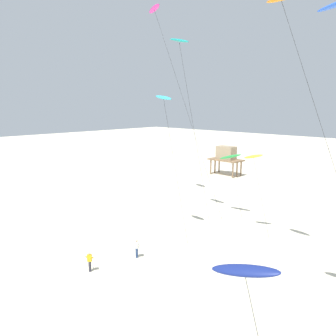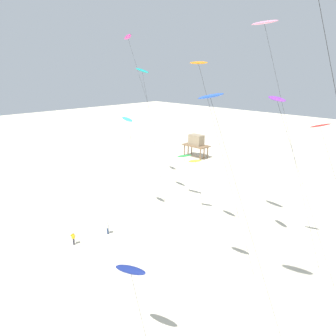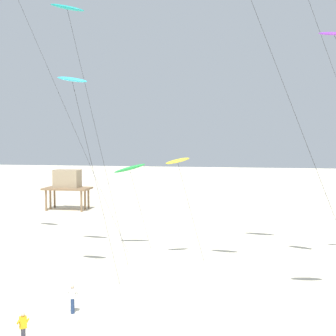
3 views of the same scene
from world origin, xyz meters
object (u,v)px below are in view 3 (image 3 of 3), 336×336
object	(u,v)px
kite_purple	(336,38)
kite_flyer_middle	(72,298)
stilt_house	(67,182)
kite_green	(130,169)
kite_flyer_nearest	(23,328)
kite_yellow	(178,162)
kite_teal	(68,10)
kite_cyan	(73,82)

from	to	relation	value
kite_purple	kite_flyer_middle	size ratio (longest dim) A/B	10.58
kite_purple	stilt_house	bearing A→B (deg)	140.56
kite_green	kite_flyer_nearest	xyz separation A→B (m)	(-0.34, -19.25, -6.35)
kite_yellow	stilt_house	distance (m)	30.02
stilt_house	kite_flyer_nearest	bearing A→B (deg)	-70.81
kite_purple	kite_green	world-z (taller)	kite_purple
kite_purple	kite_teal	world-z (taller)	kite_teal
kite_flyer_nearest	kite_flyer_middle	bearing A→B (deg)	79.03
kite_cyan	kite_flyer_nearest	distance (m)	16.10
kite_purple	kite_flyer_nearest	world-z (taller)	kite_purple
kite_teal	kite_flyer_nearest	xyz separation A→B (m)	(3.14, -14.11, -18.85)
kite_teal	kite_cyan	bearing A→B (deg)	-65.29
kite_purple	kite_green	xyz separation A→B (m)	(-16.27, 4.92, -9.79)
kite_cyan	kite_purple	xyz separation A→B (m)	(17.68, 4.72, 3.27)
kite_cyan	kite_flyer_middle	size ratio (longest dim) A/B	8.55
kite_purple	kite_teal	distance (m)	19.94
kite_green	kite_flyer_nearest	distance (m)	20.27
kite_teal	stilt_house	size ratio (longest dim) A/B	3.27
kite_cyan	kite_teal	distance (m)	7.76
kite_flyer_middle	kite_teal	bearing A→B (deg)	111.92
kite_flyer_nearest	stilt_house	world-z (taller)	stilt_house
kite_yellow	kite_flyer_nearest	distance (m)	18.39
stilt_house	kite_yellow	bearing A→B (deg)	-50.89
kite_teal	kite_green	world-z (taller)	kite_teal
kite_yellow	stilt_house	world-z (taller)	kite_yellow
kite_teal	kite_flyer_nearest	distance (m)	23.75
kite_yellow	kite_flyer_middle	size ratio (longest dim) A/B	5.11
kite_flyer_middle	kite_yellow	bearing A→B (deg)	70.22
kite_yellow	kite_teal	distance (m)	14.44
kite_flyer_nearest	kite_green	bearing A→B (deg)	88.97
kite_purple	kite_green	distance (m)	19.62
kite_flyer_middle	stilt_house	size ratio (longest dim) A/B	0.27
kite_teal	kite_flyer_middle	distance (m)	21.63
kite_cyan	kite_green	distance (m)	11.73
kite_cyan	kite_green	size ratio (longest dim) A/B	1.82
kite_green	kite_flyer_middle	distance (m)	16.28
kite_yellow	kite_flyer_nearest	xyz separation A→B (m)	(-5.10, -16.15, -7.17)
stilt_house	kite_cyan	bearing A→B (deg)	-66.97
kite_purple	kite_flyer_nearest	size ratio (longest dim) A/B	10.58
kite_green	stilt_house	distance (m)	24.62
kite_cyan	kite_teal	xyz separation A→B (m)	(-2.07, 4.50, 5.97)
kite_cyan	kite_flyer_middle	bearing A→B (deg)	-70.51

